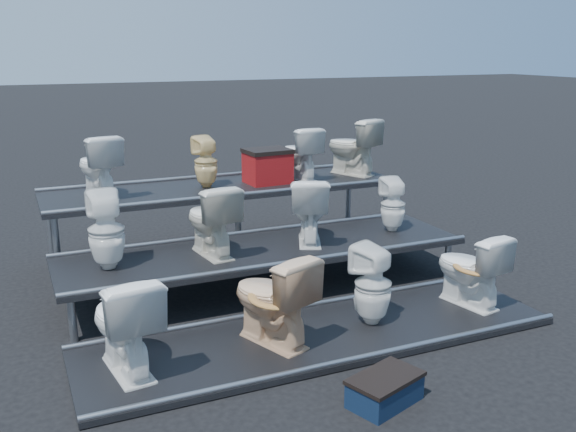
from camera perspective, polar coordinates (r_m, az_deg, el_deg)
name	(u,v)px	position (r m, az deg, el deg)	size (l,w,h in m)	color
ground	(265,289)	(6.82, -2.05, -6.50)	(80.00, 80.00, 0.00)	black
tier_front	(320,336)	(5.72, 2.88, -10.58)	(4.20, 1.20, 0.06)	black
tier_mid	(265,268)	(6.74, -2.07, -4.68)	(4.20, 1.20, 0.46)	black
tier_back	(225,220)	(7.85, -5.61, -0.37)	(4.20, 1.20, 0.86)	black
toilet_0	(124,323)	(5.08, -14.36, -9.17)	(0.45, 0.78, 0.80)	white
toilet_1	(272,298)	(5.37, -1.44, -7.31)	(0.44, 0.78, 0.80)	#DAAF86
toilet_2	(373,285)	(5.80, 7.54, -6.06)	(0.33, 0.34, 0.73)	white
toilet_3	(470,268)	(6.40, 15.86, -4.51)	(0.41, 0.71, 0.73)	white
toilet_4	(106,230)	(6.18, -15.85, -1.23)	(0.34, 0.34, 0.74)	white
toilet_5	(211,220)	(6.38, -6.87, -0.33)	(0.41, 0.71, 0.73)	beige
toilet_6	(309,210)	(6.76, 1.89, 0.57)	(0.40, 0.69, 0.71)	white
toilet_7	(393,205)	(7.28, 9.32, 1.01)	(0.27, 0.28, 0.61)	white
toilet_8	(98,166)	(7.37, -16.54, 4.29)	(0.39, 0.68, 0.70)	white
toilet_9	(206,162)	(7.62, -7.32, 4.79)	(0.27, 0.28, 0.61)	#F5D791
toilet_10	(300,153)	(8.05, 1.10, 5.62)	(0.37, 0.65, 0.66)	white
toilet_11	(352,146)	(8.38, 5.72, 6.17)	(0.41, 0.72, 0.73)	beige
red_crate	(268,168)	(7.84, -1.82, 4.29)	(0.51, 0.41, 0.37)	maroon
step_stool	(385,391)	(4.81, 8.60, -15.16)	(0.52, 0.31, 0.19)	#0E1C32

